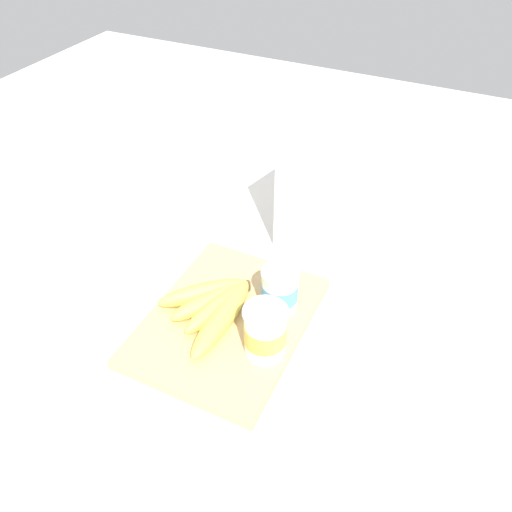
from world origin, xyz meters
name	(u,v)px	position (x,y,z in m)	size (l,w,h in m)	color
ground_plane	(228,325)	(0.00, 0.00, 0.00)	(2.40, 2.40, 0.00)	silver
cutting_board	(228,321)	(0.00, 0.00, 0.01)	(0.33, 0.25, 0.02)	tan
cereal_box	(319,173)	(-0.32, 0.04, 0.13)	(0.21, 0.06, 0.27)	white
yogurt_cup_front	(280,290)	(-0.06, 0.07, 0.06)	(0.06, 0.06, 0.08)	white
yogurt_cup_back	(265,332)	(0.04, 0.09, 0.06)	(0.07, 0.07, 0.09)	white
banana_bunch	(214,305)	(0.00, -0.02, 0.04)	(0.20, 0.15, 0.04)	#DFCA50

